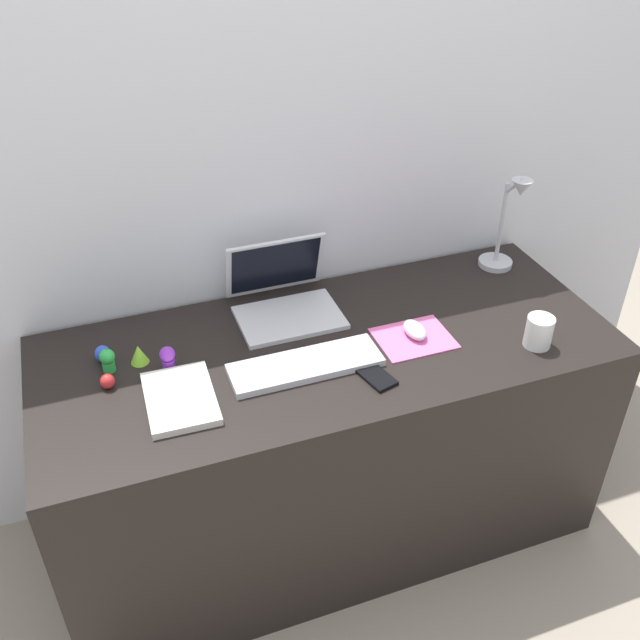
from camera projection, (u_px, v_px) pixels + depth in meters
name	position (u px, v px, depth m)	size (l,w,h in m)	color
ground_plane	(327.00, 519.00, 2.41)	(6.00, 6.00, 0.00)	gray
back_wall	(287.00, 254.00, 2.22)	(2.82, 0.05, 1.67)	silver
desk	(328.00, 440.00, 2.20)	(1.62, 0.67, 0.74)	black
laptop	(283.00, 294.00, 2.10)	(0.30, 0.27, 0.21)	silver
keyboard	(306.00, 365.00, 1.89)	(0.41, 0.13, 0.02)	silver
mousepad	(414.00, 338.00, 2.01)	(0.21, 0.17, 0.00)	pink
mouse	(415.00, 330.00, 2.01)	(0.06, 0.10, 0.03)	silver
cell_phone	(374.00, 375.00, 1.87)	(0.06, 0.13, 0.01)	black
desk_lamp	(507.00, 226.00, 2.23)	(0.11, 0.16, 0.34)	#B7B7BC
notebook_pad	(180.00, 398.00, 1.78)	(0.17, 0.24, 0.02)	silver
coffee_mug	(539.00, 332.00, 1.96)	(0.08, 0.08, 0.09)	white
toy_figurine_green	(108.00, 360.00, 1.87)	(0.04, 0.04, 0.07)	green
toy_figurine_purple	(168.00, 357.00, 1.88)	(0.04, 0.04, 0.07)	purple
toy_figurine_blue	(103.00, 354.00, 1.91)	(0.04, 0.04, 0.05)	blue
toy_figurine_red	(107.00, 381.00, 1.82)	(0.04, 0.04, 0.04)	red
toy_figurine_lime	(139.00, 354.00, 1.90)	(0.05, 0.05, 0.05)	#8CDB33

